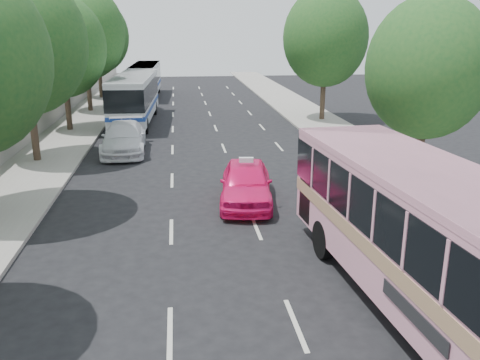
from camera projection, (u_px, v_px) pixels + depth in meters
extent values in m
plane|color=black|center=(242.00, 285.00, 13.56)|extent=(120.00, 120.00, 0.00)
cube|color=#9E998E|center=(66.00, 137.00, 31.53)|extent=(4.00, 90.00, 0.15)
cube|color=#9E998E|center=(331.00, 130.00, 33.54)|extent=(4.00, 90.00, 0.12)
cube|color=#9E998E|center=(34.00, 124.00, 31.08)|extent=(0.30, 90.00, 1.50)
cylinder|color=#38281E|center=(33.00, 126.00, 25.28)|extent=(0.36, 0.36, 3.80)
ellipsoid|color=#1C4F1F|center=(24.00, 43.00, 24.12)|extent=(6.00, 6.00, 6.90)
sphere|color=#1C4F1F|center=(27.00, 16.00, 23.53)|extent=(3.90, 3.90, 3.90)
cylinder|color=#38281E|center=(68.00, 105.00, 32.93)|extent=(0.36, 0.36, 3.50)
ellipsoid|color=#1C4F1F|center=(62.00, 47.00, 31.87)|extent=(5.52, 5.52, 6.35)
sphere|color=#1C4F1F|center=(66.00, 28.00, 31.31)|extent=(3.59, 3.59, 3.59)
cylinder|color=#38281E|center=(89.00, 87.00, 40.47)|extent=(0.36, 0.36, 3.99)
ellipsoid|color=#1C4F1F|center=(84.00, 32.00, 39.25)|extent=(6.30, 6.30, 7.24)
sphere|color=#1C4F1F|center=(87.00, 15.00, 38.65)|extent=(4.09, 4.09, 4.09)
cylinder|color=#38281E|center=(100.00, 79.00, 48.09)|extent=(0.36, 0.36, 3.72)
ellipsoid|color=#1C4F1F|center=(97.00, 36.00, 46.95)|extent=(5.88, 5.88, 6.76)
sphere|color=#1C4F1F|center=(100.00, 23.00, 46.37)|extent=(3.82, 3.82, 3.82)
cylinder|color=#38281E|center=(420.00, 149.00, 21.72)|extent=(0.36, 0.36, 3.23)
ellipsoid|color=#1C4F1F|center=(428.00, 68.00, 20.73)|extent=(5.10, 5.10, 5.87)
sphere|color=#1C4F1F|center=(444.00, 42.00, 20.20)|extent=(3.32, 3.31, 3.31)
cylinder|color=#38281E|center=(323.00, 95.00, 36.87)|extent=(0.36, 0.36, 3.80)
ellipsoid|color=#1C4F1F|center=(326.00, 37.00, 35.71)|extent=(6.00, 6.00, 6.90)
sphere|color=#1C4F1F|center=(333.00, 20.00, 35.12)|extent=(3.90, 3.90, 3.90)
cube|color=pink|center=(427.00, 233.00, 11.77)|extent=(3.58, 11.18, 2.95)
cube|color=#9E7A59|center=(426.00, 246.00, 11.86)|extent=(3.62, 11.20, 0.39)
cube|color=black|center=(430.00, 211.00, 11.61)|extent=(3.63, 11.21, 1.21)
cube|color=pink|center=(434.00, 176.00, 11.36)|extent=(3.60, 11.20, 0.18)
cylinder|color=black|center=(324.00, 240.00, 15.06)|extent=(0.42, 1.17, 1.14)
cylinder|color=black|center=(400.00, 233.00, 15.52)|extent=(0.42, 1.17, 1.14)
imported|color=#FF1670|center=(246.00, 183.00, 19.68)|extent=(2.58, 5.07, 1.66)
imported|color=silver|center=(124.00, 138.00, 27.66)|extent=(2.45, 5.65, 1.62)
cube|color=silver|center=(135.00, 96.00, 35.92)|extent=(2.84, 11.34, 2.86)
cube|color=black|center=(135.00, 91.00, 35.82)|extent=(2.89, 11.37, 1.41)
cube|color=navy|center=(135.00, 106.00, 36.13)|extent=(2.88, 11.36, 0.28)
cube|color=silver|center=(134.00, 76.00, 35.52)|extent=(2.86, 11.36, 0.13)
cylinder|color=black|center=(128.00, 108.00, 39.65)|extent=(0.34, 1.04, 1.03)
cylinder|color=black|center=(155.00, 108.00, 39.81)|extent=(0.34, 1.04, 1.03)
cylinder|color=black|center=(113.00, 126.00, 32.49)|extent=(0.34, 1.04, 1.03)
cylinder|color=black|center=(146.00, 126.00, 32.66)|extent=(0.34, 1.04, 1.03)
cube|color=silver|center=(146.00, 78.00, 49.34)|extent=(2.56, 10.63, 2.69)
cube|color=black|center=(145.00, 75.00, 49.25)|extent=(2.61, 10.66, 1.32)
cube|color=navy|center=(146.00, 85.00, 49.54)|extent=(2.60, 10.65, 0.26)
cube|color=silver|center=(145.00, 65.00, 48.97)|extent=(2.58, 10.65, 0.12)
cylinder|color=black|center=(140.00, 88.00, 52.83)|extent=(0.31, 0.98, 0.97)
cylinder|color=black|center=(158.00, 88.00, 53.01)|extent=(0.31, 0.98, 0.97)
cylinder|color=black|center=(132.00, 97.00, 46.12)|extent=(0.31, 0.98, 0.97)
cylinder|color=black|center=(154.00, 97.00, 46.29)|extent=(0.31, 0.98, 0.97)
cube|color=silver|center=(246.00, 160.00, 19.42)|extent=(0.57, 0.25, 0.18)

